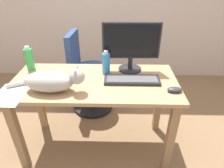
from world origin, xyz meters
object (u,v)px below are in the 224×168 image
cat (52,81)px  water_bottle (29,59)px  keyboard (132,80)px  computer_mouse (175,90)px  monitor (131,45)px  spray_bottle (106,63)px  office_chair (87,78)px

cat → water_bottle: (-0.29, 0.34, 0.02)m
keyboard → computer_mouse: size_ratio=4.00×
keyboard → water_bottle: 0.91m
monitor → computer_mouse: 0.51m
spray_bottle → monitor: bearing=20.4°
office_chair → cat: (-0.13, -0.78, 0.40)m
office_chair → cat: bearing=-99.4°
keyboard → water_bottle: bearing=167.8°
cat → spray_bottle: (0.38, 0.28, 0.01)m
monitor → spray_bottle: 0.26m
keyboard → cat: bearing=-165.7°
computer_mouse → water_bottle: water_bottle is taller
monitor → office_chair: bearing=137.5°
computer_mouse → spray_bottle: (-0.51, 0.28, 0.08)m
office_chair → spray_bottle: 0.69m
monitor → computer_mouse: (0.31, -0.35, -0.21)m
office_chair → water_bottle: bearing=-134.1°
monitor → computer_mouse: size_ratio=4.37×
computer_mouse → water_bottle: 1.23m
monitor → spray_bottle: size_ratio=2.33×
monitor → water_bottle: 0.89m
spray_bottle → water_bottle: bearing=174.8°
spray_bottle → keyboard: bearing=-31.6°
computer_mouse → spray_bottle: spray_bottle is taller
cat → computer_mouse: size_ratio=5.57×
monitor → keyboard: size_ratio=1.09×
office_chair → cat: office_chair is taller
water_bottle → spray_bottle: size_ratio=1.05×
monitor → keyboard: bearing=-88.6°
office_chair → cat: size_ratio=1.53×
monitor → water_bottle: size_ratio=2.23×
cat → computer_mouse: cat is taller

